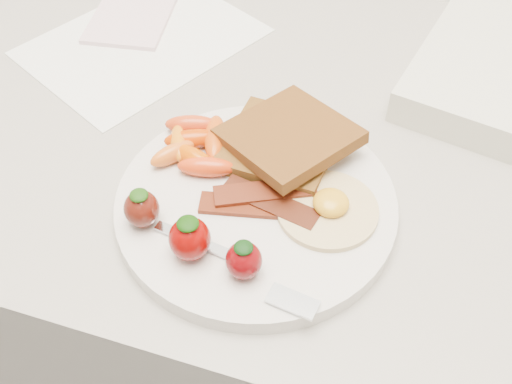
% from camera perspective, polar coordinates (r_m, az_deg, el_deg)
% --- Properties ---
extents(counter, '(2.00, 0.60, 0.90)m').
position_cam_1_polar(counter, '(1.07, 1.98, -11.98)').
color(counter, gray).
rests_on(counter, ground).
extents(plate, '(0.27, 0.27, 0.02)m').
position_cam_1_polar(plate, '(0.62, -0.00, -1.16)').
color(plate, silver).
rests_on(plate, counter).
extents(toast_lower, '(0.11, 0.11, 0.01)m').
position_cam_1_polar(toast_lower, '(0.65, 2.16, 4.16)').
color(toast_lower, '#4A2F0D').
rests_on(toast_lower, plate).
extents(toast_upper, '(0.16, 0.16, 0.03)m').
position_cam_1_polar(toast_upper, '(0.64, 2.94, 5.00)').
color(toast_upper, '#3A1909').
rests_on(toast_upper, toast_lower).
extents(fried_egg, '(0.12, 0.12, 0.02)m').
position_cam_1_polar(fried_egg, '(0.60, 6.45, -1.40)').
color(fried_egg, '#F6EFB1').
rests_on(fried_egg, plate).
extents(bacon_strips, '(0.12, 0.07, 0.01)m').
position_cam_1_polar(bacon_strips, '(0.60, 0.55, -0.72)').
color(bacon_strips, black).
rests_on(bacon_strips, plate).
extents(baby_carrots, '(0.10, 0.09, 0.02)m').
position_cam_1_polar(baby_carrots, '(0.65, -5.46, 4.16)').
color(baby_carrots, '#C23800').
rests_on(baby_carrots, plate).
extents(strawberries, '(0.14, 0.06, 0.05)m').
position_cam_1_polar(strawberries, '(0.56, -5.96, -3.79)').
color(strawberries, '#4B130A').
rests_on(strawberries, plate).
extents(fork, '(0.16, 0.06, 0.00)m').
position_cam_1_polar(fork, '(0.56, -1.07, -6.94)').
color(fork, silver).
rests_on(fork, plate).
extents(paper_sheet, '(0.30, 0.33, 0.00)m').
position_cam_1_polar(paper_sheet, '(0.84, -10.06, 13.01)').
color(paper_sheet, white).
rests_on(paper_sheet, counter).
extents(notepad, '(0.12, 0.15, 0.01)m').
position_cam_1_polar(notepad, '(0.89, -10.90, 15.26)').
color(notepad, beige).
rests_on(notepad, paper_sheet).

